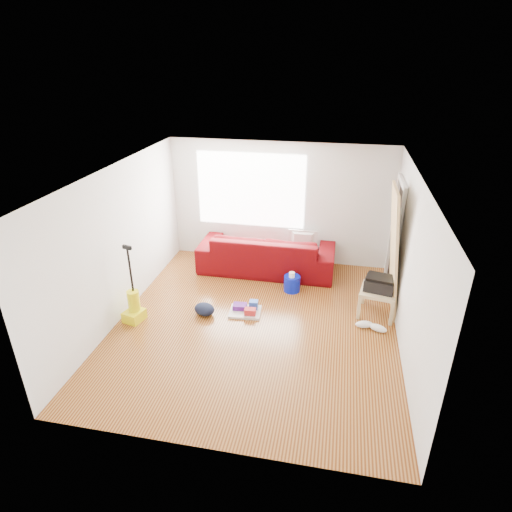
% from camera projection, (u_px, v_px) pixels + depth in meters
% --- Properties ---
extents(room, '(4.51, 5.01, 2.51)m').
position_uv_depth(room, '(262.00, 252.00, 6.60)').
color(room, '#51210A').
rests_on(room, ground).
extents(sofa, '(2.70, 1.05, 0.79)m').
position_uv_depth(sofa, '(266.00, 270.00, 8.77)').
color(sofa, '#46020A').
rests_on(sofa, ground).
extents(tv_stand, '(0.74, 0.56, 0.45)m').
position_uv_depth(tv_stand, '(302.00, 257.00, 8.79)').
color(tv_stand, black).
rests_on(tv_stand, ground).
extents(tv, '(0.59, 0.08, 0.34)m').
position_uv_depth(tv, '(303.00, 239.00, 8.62)').
color(tv, black).
rests_on(tv, tv_stand).
extents(side_table, '(0.66, 0.66, 0.47)m').
position_uv_depth(side_table, '(378.00, 294.00, 7.14)').
color(side_table, tan).
rests_on(side_table, ground).
extents(printer, '(0.54, 0.45, 0.25)m').
position_uv_depth(printer, '(380.00, 283.00, 7.05)').
color(printer, black).
rests_on(printer, side_table).
extents(bucket, '(0.31, 0.31, 0.30)m').
position_uv_depth(bucket, '(292.00, 290.00, 8.01)').
color(bucket, '#0716B4').
rests_on(bucket, ground).
extents(toilet_paper, '(0.11, 0.11, 0.10)m').
position_uv_depth(toilet_paper, '(292.00, 282.00, 7.89)').
color(toilet_paper, white).
rests_on(toilet_paper, bucket).
extents(cleaning_tray, '(0.56, 0.47, 0.19)m').
position_uv_depth(cleaning_tray, '(246.00, 310.00, 7.31)').
color(cleaning_tray, silver).
rests_on(cleaning_tray, ground).
extents(backpack, '(0.44, 0.40, 0.20)m').
position_uv_depth(backpack, '(205.00, 314.00, 7.29)').
color(backpack, black).
rests_on(backpack, ground).
extents(sneakers, '(0.52, 0.27, 0.12)m').
position_uv_depth(sneakers, '(371.00, 326.00, 6.87)').
color(sneakers, white).
rests_on(sneakers, ground).
extents(vacuum, '(0.34, 0.37, 1.33)m').
position_uv_depth(vacuum, '(134.00, 307.00, 7.04)').
color(vacuum, yellow).
rests_on(vacuum, ground).
extents(door_panel, '(0.27, 0.87, 2.16)m').
position_uv_depth(door_panel, '(385.00, 308.00, 7.46)').
color(door_panel, tan).
rests_on(door_panel, ground).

